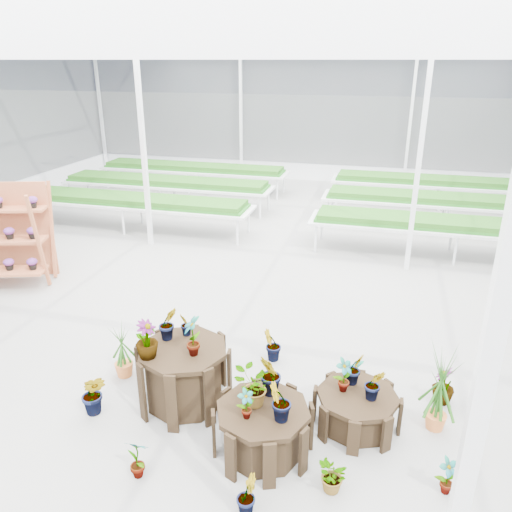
% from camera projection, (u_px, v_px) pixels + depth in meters
% --- Properties ---
extents(ground_plane, '(24.00, 24.00, 0.00)m').
position_uv_depth(ground_plane, '(212.00, 346.00, 7.85)').
color(ground_plane, gray).
rests_on(ground_plane, ground).
extents(greenhouse_shell, '(18.00, 24.00, 4.50)m').
position_uv_depth(greenhouse_shell, '(207.00, 208.00, 7.03)').
color(greenhouse_shell, white).
rests_on(greenhouse_shell, ground).
extents(steel_frame, '(18.00, 24.00, 4.50)m').
position_uv_depth(steel_frame, '(207.00, 208.00, 7.03)').
color(steel_frame, silver).
rests_on(steel_frame, ground).
extents(nursery_benches, '(16.00, 7.00, 0.84)m').
position_uv_depth(nursery_benches, '(297.00, 202.00, 14.17)').
color(nursery_benches, silver).
rests_on(nursery_benches, ground).
extents(plinth_tall, '(1.34, 1.34, 0.81)m').
position_uv_depth(plinth_tall, '(184.00, 375.00, 6.44)').
color(plinth_tall, black).
rests_on(plinth_tall, ground).
extents(plinth_mid, '(1.46, 1.46, 0.58)m').
position_uv_depth(plinth_mid, '(263.00, 430.00, 5.65)').
color(plinth_mid, black).
rests_on(plinth_mid, ground).
extents(plinth_low, '(1.04, 1.04, 0.46)m').
position_uv_depth(plinth_low, '(356.00, 410.00, 6.06)').
color(plinth_low, black).
rests_on(plinth_low, ground).
extents(shelf_rack, '(2.07, 1.51, 1.97)m').
position_uv_depth(shelf_rack, '(0.00, 237.00, 9.72)').
color(shelf_rack, '#994F2E').
rests_on(shelf_rack, ground).
extents(nursery_plants, '(4.70, 2.99, 1.34)m').
position_uv_depth(nursery_plants, '(250.00, 373.00, 6.30)').
color(nursery_plants, '#225416').
rests_on(nursery_plants, ground).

